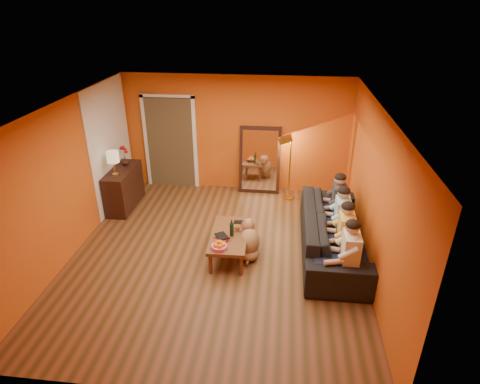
# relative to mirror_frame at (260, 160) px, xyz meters

# --- Properties ---
(room_shell) EXTENTS (5.00, 5.50, 2.60)m
(room_shell) POSITION_rel_mirror_frame_xyz_m (-0.55, -2.26, 0.54)
(room_shell) COLOR brown
(room_shell) RESTS_ON ground
(white_accent) EXTENTS (0.02, 1.90, 2.58)m
(white_accent) POSITION_rel_mirror_frame_xyz_m (-3.04, -0.88, 0.54)
(white_accent) COLOR white
(white_accent) RESTS_ON wall_left
(doorway_recess) EXTENTS (1.06, 0.30, 2.10)m
(doorway_recess) POSITION_rel_mirror_frame_xyz_m (-2.05, 0.20, 0.29)
(doorway_recess) COLOR #3F2D19
(doorway_recess) RESTS_ON floor
(door_jamb_left) EXTENTS (0.08, 0.06, 2.20)m
(door_jamb_left) POSITION_rel_mirror_frame_xyz_m (-2.62, 0.08, 0.29)
(door_jamb_left) COLOR white
(door_jamb_left) RESTS_ON wall_back
(door_jamb_right) EXTENTS (0.08, 0.06, 2.20)m
(door_jamb_right) POSITION_rel_mirror_frame_xyz_m (-1.48, 0.08, 0.29)
(door_jamb_right) COLOR white
(door_jamb_right) RESTS_ON wall_back
(door_header) EXTENTS (1.22, 0.06, 0.08)m
(door_header) POSITION_rel_mirror_frame_xyz_m (-2.05, 0.08, 1.36)
(door_header) COLOR white
(door_header) RESTS_ON wall_back
(mirror_frame) EXTENTS (0.92, 0.27, 1.51)m
(mirror_frame) POSITION_rel_mirror_frame_xyz_m (0.00, 0.00, 0.00)
(mirror_frame) COLOR black
(mirror_frame) RESTS_ON floor
(mirror_glass) EXTENTS (0.78, 0.21, 1.35)m
(mirror_glass) POSITION_rel_mirror_frame_xyz_m (0.00, -0.04, 0.00)
(mirror_glass) COLOR white
(mirror_glass) RESTS_ON mirror_frame
(sideboard) EXTENTS (0.44, 1.18, 0.85)m
(sideboard) POSITION_rel_mirror_frame_xyz_m (-2.79, -1.08, -0.34)
(sideboard) COLOR black
(sideboard) RESTS_ON floor
(table_lamp) EXTENTS (0.24, 0.24, 0.51)m
(table_lamp) POSITION_rel_mirror_frame_xyz_m (-2.79, -1.38, 0.34)
(table_lamp) COLOR beige
(table_lamp) RESTS_ON sideboard
(sofa) EXTENTS (2.68, 1.05, 0.78)m
(sofa) POSITION_rel_mirror_frame_xyz_m (1.45, -2.29, -0.37)
(sofa) COLOR black
(sofa) RESTS_ON floor
(coffee_table) EXTENTS (0.66, 1.24, 0.42)m
(coffee_table) POSITION_rel_mirror_frame_xyz_m (-0.33, -2.59, -0.55)
(coffee_table) COLOR brown
(coffee_table) RESTS_ON floor
(floor_lamp) EXTENTS (0.31, 0.25, 1.44)m
(floor_lamp) POSITION_rel_mirror_frame_xyz_m (0.67, -0.32, -0.04)
(floor_lamp) COLOR gold
(floor_lamp) RESTS_ON floor
(dog) EXTENTS (0.46, 0.63, 0.69)m
(dog) POSITION_rel_mirror_frame_xyz_m (0.01, -2.61, -0.41)
(dog) COLOR #956143
(dog) RESTS_ON floor
(person_far_left) EXTENTS (0.70, 0.44, 1.22)m
(person_far_left) POSITION_rel_mirror_frame_xyz_m (1.58, -3.29, -0.15)
(person_far_left) COLOR beige
(person_far_left) RESTS_ON sofa
(person_mid_left) EXTENTS (0.70, 0.44, 1.22)m
(person_mid_left) POSITION_rel_mirror_frame_xyz_m (1.58, -2.74, -0.15)
(person_mid_left) COLOR gold
(person_mid_left) RESTS_ON sofa
(person_mid_right) EXTENTS (0.70, 0.44, 1.22)m
(person_mid_right) POSITION_rel_mirror_frame_xyz_m (1.58, -2.19, -0.15)
(person_mid_right) COLOR #9CD3F1
(person_mid_right) RESTS_ON sofa
(person_far_right) EXTENTS (0.70, 0.44, 1.22)m
(person_far_right) POSITION_rel_mirror_frame_xyz_m (1.58, -1.64, -0.15)
(person_far_right) COLOR #2E2E33
(person_far_right) RESTS_ON sofa
(fruit_bowl) EXTENTS (0.26, 0.26, 0.16)m
(fruit_bowl) POSITION_rel_mirror_frame_xyz_m (-0.43, -3.04, -0.26)
(fruit_bowl) COLOR #D14A6F
(fruit_bowl) RESTS_ON coffee_table
(wine_bottle) EXTENTS (0.07, 0.07, 0.31)m
(wine_bottle) POSITION_rel_mirror_frame_xyz_m (-0.28, -2.64, -0.18)
(wine_bottle) COLOR black
(wine_bottle) RESTS_ON coffee_table
(tumbler) EXTENTS (0.14, 0.14, 0.10)m
(tumbler) POSITION_rel_mirror_frame_xyz_m (-0.21, -2.47, -0.29)
(tumbler) COLOR #B27F3F
(tumbler) RESTS_ON coffee_table
(laptop) EXTENTS (0.30, 0.20, 0.02)m
(laptop) POSITION_rel_mirror_frame_xyz_m (-0.15, -2.24, -0.33)
(laptop) COLOR black
(laptop) RESTS_ON coffee_table
(book_lower) EXTENTS (0.21, 0.26, 0.02)m
(book_lower) POSITION_rel_mirror_frame_xyz_m (-0.51, -2.79, -0.33)
(book_lower) COLOR black
(book_lower) RESTS_ON coffee_table
(book_mid) EXTENTS (0.25, 0.29, 0.02)m
(book_mid) POSITION_rel_mirror_frame_xyz_m (-0.50, -2.78, -0.31)
(book_mid) COLOR #9F1214
(book_mid) RESTS_ON book_lower
(book_upper) EXTENTS (0.27, 0.29, 0.02)m
(book_upper) POSITION_rel_mirror_frame_xyz_m (-0.51, -2.80, -0.29)
(book_upper) COLOR black
(book_upper) RESTS_ON book_mid
(vase) EXTENTS (0.16, 0.16, 0.17)m
(vase) POSITION_rel_mirror_frame_xyz_m (-2.79, -0.83, 0.17)
(vase) COLOR black
(vase) RESTS_ON sideboard
(flowers) EXTENTS (0.17, 0.17, 0.45)m
(flowers) POSITION_rel_mirror_frame_xyz_m (-2.79, -0.83, 0.43)
(flowers) COLOR #9F1214
(flowers) RESTS_ON vase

